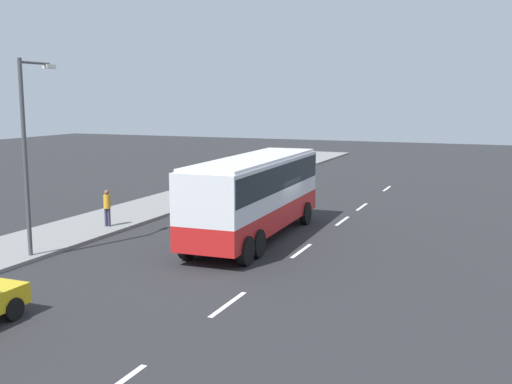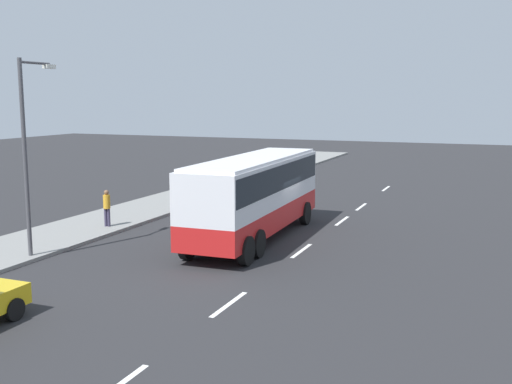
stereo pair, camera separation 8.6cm
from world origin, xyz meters
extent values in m
plane|color=#28282B|center=(0.00, 0.00, 0.00)|extent=(120.00, 120.00, 0.00)
cube|color=gray|center=(0.00, 8.57, 0.07)|extent=(80.00, 4.00, 0.15)
cube|color=white|center=(-9.53, -2.12, 0.00)|extent=(2.40, 0.16, 0.01)
cube|color=white|center=(-2.63, -2.12, 0.00)|extent=(2.40, 0.16, 0.01)
cube|color=white|center=(3.84, -2.12, 0.00)|extent=(2.40, 0.16, 0.01)
cube|color=white|center=(8.13, -2.12, 0.00)|extent=(2.40, 0.16, 0.01)
cube|color=white|center=(15.68, -2.12, 0.00)|extent=(2.40, 0.16, 0.01)
cube|color=red|center=(-1.38, 0.42, 1.04)|extent=(10.70, 2.85, 0.97)
cube|color=silver|center=(-1.38, 0.42, 2.48)|extent=(10.70, 2.85, 1.92)
cube|color=black|center=(-1.38, 0.42, 2.76)|extent=(10.49, 2.88, 1.06)
cube|color=black|center=(3.88, 0.60, 2.58)|extent=(0.20, 2.31, 1.54)
cube|color=silver|center=(-1.38, 0.42, 3.50)|extent=(10.27, 2.69, 0.12)
cylinder|color=black|center=(2.29, 1.75, 0.55)|extent=(1.11, 0.34, 1.10)
cylinder|color=black|center=(2.37, -0.66, 0.55)|extent=(1.11, 0.34, 1.10)
cylinder|color=black|center=(-4.33, 1.53, 0.55)|extent=(1.11, 0.34, 1.10)
cylinder|color=black|center=(-4.25, -0.87, 0.55)|extent=(1.11, 0.34, 1.10)
cylinder|color=black|center=(-5.53, 1.49, 0.55)|extent=(1.11, 0.34, 1.10)
cylinder|color=black|center=(-5.45, -0.91, 0.55)|extent=(1.11, 0.34, 1.10)
cylinder|color=black|center=(-13.00, 2.79, 0.32)|extent=(0.64, 0.21, 0.64)
cylinder|color=black|center=(9.02, 8.66, 0.56)|extent=(0.14, 0.14, 0.82)
cylinder|color=black|center=(8.89, 8.76, 0.56)|extent=(0.14, 0.14, 0.82)
cylinder|color=#2672B2|center=(8.95, 8.71, 1.27)|extent=(0.32, 0.32, 0.61)
sphere|color=#9E7051|center=(8.95, 8.71, 1.69)|extent=(0.22, 0.22, 0.22)
cylinder|color=#38334C|center=(-2.28, 7.59, 0.57)|extent=(0.14, 0.14, 0.85)
cylinder|color=#38334C|center=(-2.27, 7.43, 0.57)|extent=(0.14, 0.14, 0.85)
cylinder|color=gold|center=(-2.28, 7.51, 1.32)|extent=(0.32, 0.32, 0.64)
sphere|color=brown|center=(-2.28, 7.51, 1.75)|extent=(0.23, 0.23, 0.23)
cylinder|color=#47474C|center=(-7.78, 7.03, 3.84)|extent=(0.16, 0.16, 7.37)
cylinder|color=#47474C|center=(-7.01, 7.03, 7.37)|extent=(1.54, 0.10, 0.10)
cube|color=silver|center=(-6.23, 7.03, 7.27)|extent=(0.50, 0.24, 0.16)
camera|label=1|loc=(-25.18, -9.54, 6.07)|focal=42.52mm
camera|label=2|loc=(-25.21, -9.46, 6.07)|focal=42.52mm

